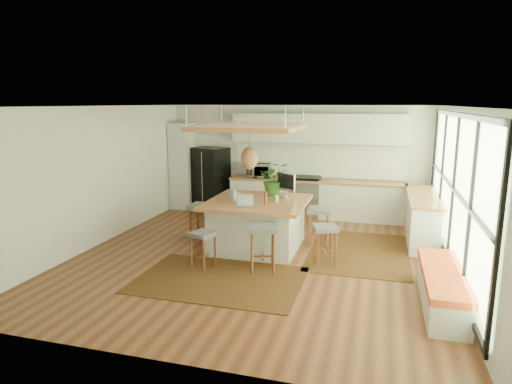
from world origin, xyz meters
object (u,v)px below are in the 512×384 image
(stool_left_side, at_px, (202,226))
(microwave, at_px, (259,169))
(stool_right_back, at_px, (319,228))
(monitor, at_px, (286,184))
(island, at_px, (258,224))
(island_plant, at_px, (274,182))
(stool_near_left, at_px, (203,247))
(stool_near_right, at_px, (262,250))
(laptop, at_px, (245,200))
(fridge, at_px, (211,175))
(stool_right_front, at_px, (325,244))

(stool_left_side, relative_size, microwave, 1.30)
(stool_right_back, relative_size, stool_left_side, 0.96)
(stool_right_back, distance_m, monitor, 1.07)
(island, height_order, island_plant, island_plant)
(stool_right_back, bearing_deg, stool_near_left, -134.63)
(stool_near_left, distance_m, island_plant, 2.23)
(island_plant, bearing_deg, stool_right_back, -10.90)
(stool_near_right, xyz_separation_m, island_plant, (-0.24, 1.78, 0.83))
(stool_near_right, distance_m, stool_left_side, 1.90)
(stool_right_back, distance_m, laptop, 1.71)
(island, xyz_separation_m, island_plant, (0.16, 0.64, 0.72))
(fridge, distance_m, microwave, 1.30)
(stool_near_left, xyz_separation_m, monitor, (1.05, 1.73, 0.83))
(fridge, distance_m, island_plant, 2.95)
(stool_right_back, bearing_deg, stool_left_side, -167.98)
(stool_right_front, xyz_separation_m, stool_right_back, (-0.24, 0.97, 0.00))
(laptop, bearing_deg, monitor, 42.99)
(stool_right_front, bearing_deg, stool_left_side, 168.89)
(island, bearing_deg, stool_left_side, -178.74)
(monitor, bearing_deg, stool_near_right, -52.91)
(microwave, relative_size, island_plant, 0.91)
(island, bearing_deg, microwave, 104.88)
(fridge, xyz_separation_m, island_plant, (2.15, -2.00, 0.26))
(island, bearing_deg, stool_right_front, -20.77)
(stool_near_right, bearing_deg, monitor, 88.10)
(fridge, bearing_deg, microwave, 21.20)
(stool_right_back, bearing_deg, fridge, 144.95)
(stool_near_left, distance_m, stool_right_back, 2.45)
(stool_right_back, bearing_deg, stool_near_right, -114.25)
(fridge, xyz_separation_m, microwave, (1.29, 0.01, 0.21))
(stool_right_front, bearing_deg, stool_near_right, -146.88)
(stool_near_left, height_order, monitor, monitor)
(stool_near_right, height_order, stool_right_back, stool_near_right)
(stool_right_front, height_order, monitor, monitor)
(stool_right_front, bearing_deg, fridge, 136.72)
(stool_right_back, distance_m, microwave, 2.95)
(monitor, distance_m, island_plant, 0.35)
(stool_near_left, bearing_deg, stool_right_back, 45.37)
(stool_near_left, relative_size, stool_right_front, 0.92)
(fridge, height_order, stool_right_front, fridge)
(island, relative_size, stool_near_right, 2.36)
(stool_right_back, relative_size, island_plant, 1.13)
(fridge, bearing_deg, stool_right_back, -14.21)
(stool_right_back, relative_size, microwave, 1.24)
(stool_near_left, xyz_separation_m, laptop, (0.52, 0.74, 0.70))
(fridge, relative_size, laptop, 5.23)
(stool_near_left, bearing_deg, stool_left_side, 113.17)
(fridge, xyz_separation_m, island, (1.99, -2.64, -0.46))
(stool_near_right, distance_m, island_plant, 1.98)
(fridge, distance_m, stool_near_right, 4.51)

